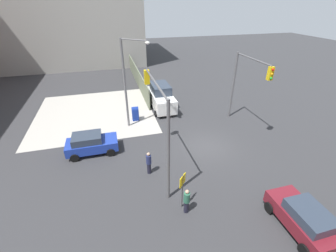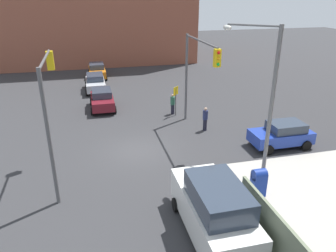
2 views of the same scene
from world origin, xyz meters
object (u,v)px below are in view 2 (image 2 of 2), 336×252
(mailbox_blue, at_px, (259,181))
(sedan_maroon, at_px, (102,99))
(pedestrian_waiting, at_px, (173,104))
(hatchback_blue, at_px, (282,134))
(coupe_orange, at_px, (97,71))
(hatchback_silver, at_px, (95,82))
(traffic_signal_se_corner, at_px, (49,98))
(pedestrian_crossing, at_px, (205,119))
(van_white_delivery, at_px, (214,210))
(street_lamp_corner, at_px, (265,96))
(traffic_signal_nw_corner, at_px, (197,66))

(mailbox_blue, xyz_separation_m, sedan_maroon, (-14.62, -6.65, 0.08))
(pedestrian_waiting, bearing_deg, hatchback_blue, -114.56)
(coupe_orange, height_order, pedestrian_waiting, pedestrian_waiting)
(hatchback_silver, bearing_deg, pedestrian_waiting, 35.16)
(hatchback_blue, bearing_deg, traffic_signal_se_corner, -85.94)
(hatchback_blue, height_order, pedestrian_crossing, pedestrian_crossing)
(hatchback_blue, bearing_deg, mailbox_blue, -41.72)
(hatchback_silver, height_order, pedestrian_crossing, pedestrian_crossing)
(hatchback_silver, distance_m, van_white_delivery, 22.74)
(traffic_signal_se_corner, bearing_deg, mailbox_blue, 69.13)
(pedestrian_crossing, bearing_deg, sedan_maroon, -82.19)
(street_lamp_corner, relative_size, mailbox_blue, 5.59)
(traffic_signal_nw_corner, distance_m, coupe_orange, 18.55)
(mailbox_blue, height_order, pedestrian_waiting, pedestrian_waiting)
(traffic_signal_se_corner, xyz_separation_m, van_white_delivery, (5.82, 6.30, -3.33))
(sedan_maroon, bearing_deg, pedestrian_waiting, 64.34)
(street_lamp_corner, height_order, van_white_delivery, street_lamp_corner)
(coupe_orange, bearing_deg, traffic_signal_se_corner, -7.57)
(mailbox_blue, distance_m, sedan_maroon, 16.06)
(traffic_signal_se_corner, distance_m, pedestrian_waiting, 12.37)
(coupe_orange, bearing_deg, street_lamp_corner, 16.38)
(traffic_signal_nw_corner, height_order, street_lamp_corner, street_lamp_corner)
(pedestrian_crossing, bearing_deg, mailbox_blue, 49.54)
(van_white_delivery, height_order, pedestrian_crossing, van_white_delivery)
(mailbox_blue, xyz_separation_m, hatchback_blue, (-4.59, 4.09, 0.08))
(pedestrian_crossing, bearing_deg, street_lamp_corner, 53.50)
(traffic_signal_se_corner, distance_m, hatchback_blue, 14.13)
(hatchback_silver, xyz_separation_m, pedestrian_crossing, (12.02, 7.19, 0.06))
(traffic_signal_nw_corner, height_order, mailbox_blue, traffic_signal_nw_corner)
(street_lamp_corner, xyz_separation_m, hatchback_blue, (-3.36, 3.58, -3.86))
(sedan_maroon, xyz_separation_m, hatchback_blue, (10.03, 10.74, 0.00))
(pedestrian_waiting, bearing_deg, coupe_orange, 51.86)
(sedan_maroon, relative_size, coupe_orange, 0.95)
(traffic_signal_se_corner, relative_size, street_lamp_corner, 0.81)
(traffic_signal_se_corner, bearing_deg, sedan_maroon, 165.48)
(traffic_signal_se_corner, distance_m, pedestrian_crossing, 11.35)
(street_lamp_corner, height_order, pedestrian_crossing, street_lamp_corner)
(street_lamp_corner, distance_m, mailbox_blue, 4.16)
(pedestrian_crossing, bearing_deg, hatchback_silver, -98.17)
(mailbox_blue, height_order, pedestrian_crossing, pedestrian_crossing)
(sedan_maroon, height_order, pedestrian_waiting, pedestrian_waiting)
(traffic_signal_se_corner, xyz_separation_m, pedestrian_waiting, (-8.38, 8.30, -3.74))
(hatchback_silver, height_order, coupe_orange, same)
(street_lamp_corner, xyz_separation_m, mailbox_blue, (1.23, -0.51, -3.94))
(traffic_signal_se_corner, height_order, mailbox_blue, traffic_signal_se_corner)
(pedestrian_crossing, bearing_deg, traffic_signal_nw_corner, -49.83)
(mailbox_blue, bearing_deg, coupe_orange, -165.44)
(sedan_maroon, relative_size, pedestrian_crossing, 2.19)
(traffic_signal_nw_corner, relative_size, mailbox_blue, 4.55)
(coupe_orange, relative_size, pedestrian_waiting, 2.40)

